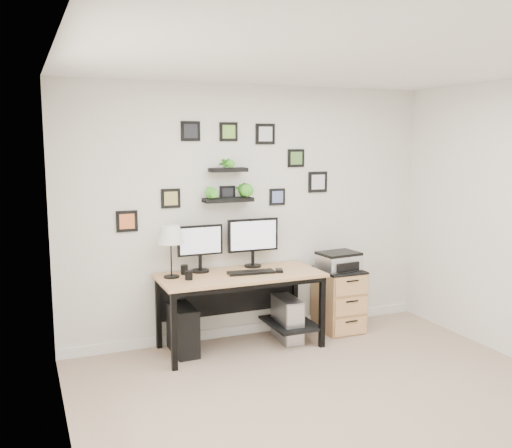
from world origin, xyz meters
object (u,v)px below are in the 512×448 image
printer (339,261)px  file_cabinet (339,300)px  pc_tower_grey (287,319)px  monitor_left (200,245)px  table_lamp (171,236)px  monitor_right (253,238)px  mug (189,275)px  desk (242,285)px  pc_tower_black (183,330)px

printer → file_cabinet: bearing=21.5°
pc_tower_grey → printer: 0.84m
file_cabinet → monitor_left: bearing=175.1°
table_lamp → pc_tower_grey: (1.18, -0.10, -0.93)m
monitor_right → pc_tower_grey: bearing=-37.1°
pc_tower_grey → printer: size_ratio=1.04×
monitor_left → mug: size_ratio=5.66×
monitor_left → file_cabinet: size_ratio=0.70×
monitor_left → pc_tower_grey: bearing=-13.9°
desk → file_cabinet: desk is taller
monitor_left → monitor_right: (0.57, 0.01, 0.02)m
desk → pc_tower_black: (-0.60, 0.05, -0.39)m
desk → file_cabinet: bearing=2.9°
pc_tower_grey → file_cabinet: 0.67m
monitor_right → pc_tower_black: bearing=-169.2°
pc_tower_black → table_lamp: bearing=158.4°
monitor_left → pc_tower_black: (-0.23, -0.14, -0.79)m
monitor_right → pc_tower_grey: 0.90m
desk → monitor_right: size_ratio=2.96×
monitor_right → pc_tower_black: (-0.80, -0.15, -0.82)m
monitor_right → file_cabinet: bearing=-8.4°
desk → table_lamp: (-0.69, 0.08, 0.52)m
mug → file_cabinet: size_ratio=0.12×
table_lamp → file_cabinet: (1.83, -0.02, -0.81)m
mug → file_cabinet: (1.71, 0.13, -0.46)m
monitor_right → file_cabinet: monitor_right is taller
pc_tower_black → file_cabinet: bearing=-0.7°
monitor_right → file_cabinet: (0.95, -0.14, -0.71)m
monitor_right → printer: bearing=-8.8°
mug → file_cabinet: bearing=4.3°
desk → mug: bearing=-172.9°
file_cabinet → pc_tower_grey: bearing=-172.8°
monitor_left → pc_tower_black: size_ratio=1.01×
pc_tower_black → file_cabinet: (1.74, 0.01, 0.10)m
table_lamp → mug: table_lamp is taller
desk → mug: size_ratio=19.35×
monitor_right → pc_tower_grey: monitor_right is taller
file_cabinet → printer: size_ratio=1.52×
desk → printer: bearing=2.7°
mug → printer: 1.70m
file_cabinet → printer: (-0.01, -0.01, 0.43)m
mug → pc_tower_grey: size_ratio=0.18×
desk → pc_tower_black: desk is taller
desk → table_lamp: table_lamp is taller
monitor_right → mug: size_ratio=6.54×
pc_tower_grey → printer: printer is taller
monitor_left → file_cabinet: 1.67m
file_cabinet → mug: bearing=-175.7°
pc_tower_black → file_cabinet: 1.74m
monitor_left → mug: monitor_left is taller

